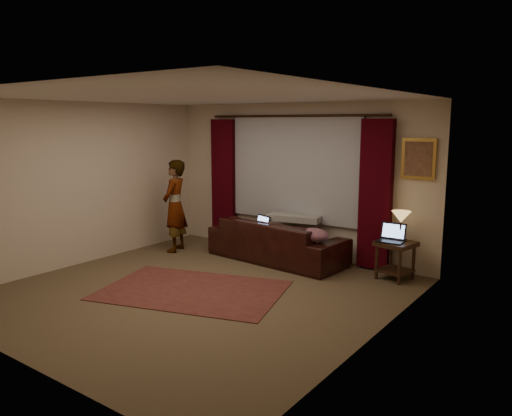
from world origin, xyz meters
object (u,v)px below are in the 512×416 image
(sofa, at_px, (277,233))
(end_table, at_px, (395,260))
(laptop_table, at_px, (391,233))
(laptop_sofa, at_px, (257,224))
(tiffany_lamp, at_px, (401,226))
(person, at_px, (175,206))

(sofa, bearing_deg, end_table, -170.23)
(sofa, xyz_separation_m, laptop_table, (1.90, 0.10, 0.23))
(sofa, distance_m, laptop_table, 1.92)
(sofa, distance_m, laptop_sofa, 0.38)
(tiffany_lamp, height_order, laptop_table, tiffany_lamp)
(person, bearing_deg, laptop_sofa, 85.75)
(laptop_sofa, bearing_deg, sofa, 34.14)
(sofa, bearing_deg, tiffany_lamp, -168.39)
(laptop_sofa, xyz_separation_m, tiffany_lamp, (2.34, 0.32, 0.19))
(laptop_sofa, distance_m, tiffany_lamp, 2.37)
(laptop_table, xyz_separation_m, person, (-3.71, -0.63, 0.12))
(end_table, height_order, person, person)
(sofa, bearing_deg, person, 21.29)
(end_table, xyz_separation_m, person, (-3.77, -0.70, 0.53))
(tiffany_lamp, bearing_deg, laptop_sofa, -172.12)
(laptop_table, relative_size, person, 0.24)
(laptop_sofa, distance_m, person, 1.55)
(sofa, xyz_separation_m, person, (-1.81, -0.53, 0.34))
(sofa, relative_size, laptop_sofa, 6.32)
(laptop_table, bearing_deg, laptop_sofa, -177.71)
(end_table, xyz_separation_m, tiffany_lamp, (0.03, 0.07, 0.50))
(sofa, distance_m, end_table, 1.98)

